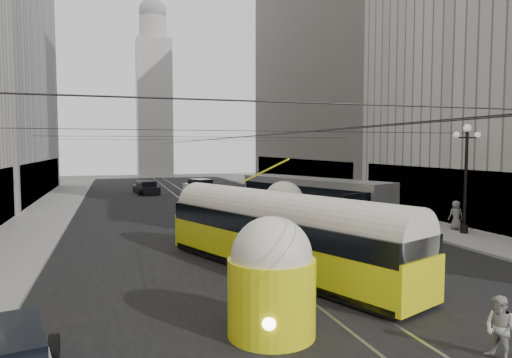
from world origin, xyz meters
TOP-DOWN VIEW (x-y plane):
  - road at (0.00, 32.50)m, footprint 20.00×85.00m
  - sidewalk_left at (-12.00, 36.00)m, footprint 4.00×72.00m
  - sidewalk_right at (12.00, 36.00)m, footprint 4.00×72.00m
  - rail_left at (-0.75, 32.50)m, footprint 0.12×85.00m
  - rail_right at (0.75, 32.50)m, footprint 0.12×85.00m
  - building_right_far at (20.00, 48.00)m, footprint 12.60×32.60m
  - distant_tower at (0.00, 80.00)m, footprint 6.00×6.00m
  - lamppost_right_mid at (12.60, 18.00)m, footprint 1.86×0.44m
  - catenary at (0.12, 31.49)m, footprint 25.00×72.00m
  - streetcar at (-0.50, 13.86)m, footprint 7.30×14.39m
  - city_bus at (5.98, 24.88)m, footprint 6.78×12.51m
  - sedan_white_far at (2.38, 47.86)m, footprint 3.48×5.32m
  - sedan_dark_far at (-3.67, 48.07)m, footprint 2.77×4.86m
  - pedestrian_crossing_b at (1.86, 4.81)m, footprint 0.76×0.89m
  - pedestrian_sidewalk_right at (12.96, 19.11)m, footprint 0.98×0.74m

SIDE VIEW (x-z plane):
  - road at x=0.00m, z-range -0.01..0.01m
  - rail_left at x=-0.75m, z-range -0.02..0.02m
  - rail_right at x=0.75m, z-range -0.02..0.02m
  - sidewalk_left at x=-12.00m, z-range 0.00..0.15m
  - sidewalk_right at x=12.00m, z-range 0.00..0.15m
  - sedan_dark_far at x=-3.67m, z-range -0.07..1.38m
  - sedan_white_far at x=2.38m, z-range -0.07..1.49m
  - pedestrian_crossing_b at x=1.86m, z-range 0.00..1.60m
  - pedestrian_sidewalk_right at x=12.96m, z-range 0.15..1.93m
  - streetcar at x=-0.50m, z-range -0.04..3.33m
  - city_bus at x=5.98m, z-range 0.15..3.21m
  - lamppost_right_mid at x=12.60m, z-range 0.56..6.93m
  - catenary at x=0.12m, z-range 5.77..6.00m
  - distant_tower at x=0.00m, z-range -0.71..30.65m
  - building_right_far at x=20.00m, z-range 0.01..32.61m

